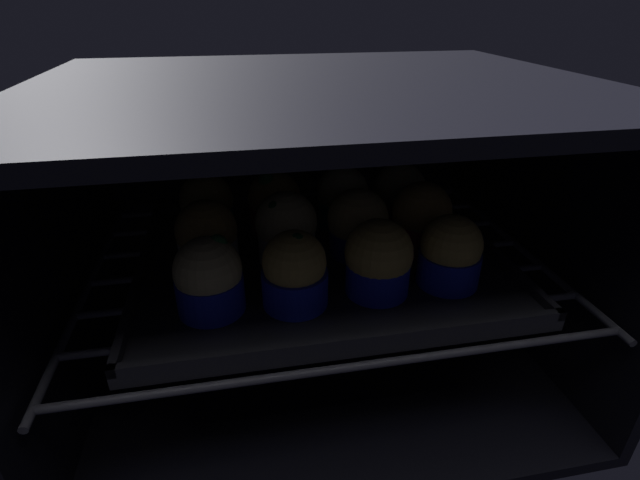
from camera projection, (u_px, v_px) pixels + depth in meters
oven_cavity at (312, 223)px, 60.61cm from camera, size 59.00×47.00×37.00cm
oven_rack at (318, 261)px, 58.51cm from camera, size 54.80×42.00×0.80cm
baking_tray at (320, 260)px, 56.71cm from camera, size 42.21×33.67×2.20cm
muffin_row0_col0 at (209, 278)px, 45.40cm from camera, size 6.72×6.72×7.96cm
muffin_row0_col1 at (295, 271)px, 46.26cm from camera, size 6.72×6.72×8.06cm
muffin_row0_col2 at (378, 259)px, 48.15cm from camera, size 7.12×7.12×8.21cm
muffin_row0_col3 at (450, 253)px, 49.74cm from camera, size 6.72×6.72×7.95cm
muffin_row1_col0 at (207, 237)px, 52.75cm from camera, size 6.95×6.95×8.16cm
muffin_row1_col1 at (286, 229)px, 54.10cm from camera, size 7.22×7.22×8.49cm
muffin_row1_col2 at (358, 225)px, 55.64cm from camera, size 7.33×7.33×8.22cm
muffin_row1_col3 at (421, 218)px, 56.69cm from camera, size 7.24×7.24×8.54cm
muffin_row2_col0 at (207, 207)px, 60.27cm from camera, size 6.83×6.83×8.19cm
muffin_row2_col1 at (275, 204)px, 61.21cm from camera, size 6.90×6.90×8.44cm
muffin_row2_col2 at (342, 198)px, 62.62cm from camera, size 6.88×6.88×8.26cm
muffin_row2_col3 at (399, 194)px, 64.60cm from camera, size 7.32×7.32×7.98cm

